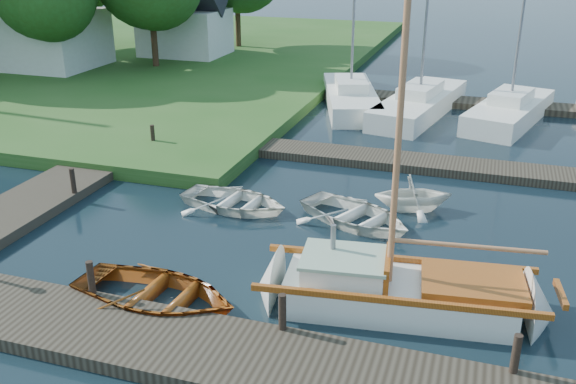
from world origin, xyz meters
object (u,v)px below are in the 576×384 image
(dinghy, at_px, (155,289))
(tender_c, at_px, (356,212))
(mooring_post_3, at_px, (516,354))
(marina_boat_2, at_px, (510,109))
(mooring_post_4, at_px, (73,181))
(marina_boat_0, at_px, (351,96))
(sailboat, at_px, (405,295))
(house_a, at_px, (43,23))
(mooring_post_2, at_px, (282,312))
(house_c, at_px, (185,21))
(mooring_post_5, at_px, (153,135))
(tender_d, at_px, (414,191))
(tender_a, at_px, (234,198))
(mooring_post_1, at_px, (91,278))
(marina_boat_1, at_px, (420,102))

(dinghy, bearing_deg, tender_c, -26.38)
(mooring_post_3, xyz_separation_m, marina_boat_2, (-0.14, 18.70, -0.11))
(mooring_post_3, relative_size, mooring_post_4, 1.00)
(mooring_post_4, relative_size, marina_boat_0, 0.07)
(sailboat, bearing_deg, house_a, 134.27)
(mooring_post_2, xyz_separation_m, house_c, (-15.50, 27.00, 1.88))
(mooring_post_4, xyz_separation_m, sailboat, (10.70, -2.99, -0.36))
(marina_boat_2, bearing_deg, mooring_post_5, 139.67)
(mooring_post_2, xyz_separation_m, tender_d, (1.63, 7.61, -0.09))
(marina_boat_0, distance_m, house_c, 15.09)
(mooring_post_3, bearing_deg, house_c, 126.53)
(dinghy, bearing_deg, sailboat, -69.33)
(tender_a, relative_size, house_a, 0.54)
(mooring_post_2, height_order, tender_c, mooring_post_2)
(mooring_post_2, distance_m, tender_a, 7.00)
(dinghy, relative_size, tender_d, 1.70)
(mooring_post_4, bearing_deg, mooring_post_2, -30.47)
(house_a, relative_size, house_c, 1.19)
(mooring_post_2, xyz_separation_m, sailboat, (2.20, 2.01, -0.36))
(marina_boat_2, distance_m, house_c, 21.61)
(mooring_post_4, xyz_separation_m, tender_c, (8.70, 1.10, -0.33))
(mooring_post_1, distance_m, house_a, 27.11)
(mooring_post_2, relative_size, mooring_post_5, 1.00)
(tender_a, distance_m, marina_boat_1, 13.36)
(mooring_post_1, relative_size, tender_c, 0.22)
(mooring_post_3, distance_m, house_c, 33.65)
(dinghy, bearing_deg, house_a, 45.92)
(marina_boat_1, bearing_deg, mooring_post_2, -170.39)
(mooring_post_2, bearing_deg, marina_boat_0, 98.63)
(mooring_post_2, relative_size, tender_c, 0.22)
(house_c, bearing_deg, marina_boat_2, -22.68)
(tender_d, relative_size, house_a, 0.37)
(mooring_post_4, xyz_separation_m, dinghy, (5.34, -4.57, -0.29))
(sailboat, xyz_separation_m, house_c, (-17.70, 24.99, 2.24))
(sailboat, distance_m, marina_boat_0, 17.71)
(marina_boat_2, bearing_deg, tender_d, -178.25)
(tender_a, xyz_separation_m, tender_c, (3.74, 0.08, 0.02))
(mooring_post_4, height_order, marina_boat_2, marina_boat_2)
(dinghy, xyz_separation_m, marina_boat_1, (3.56, 18.36, 0.15))
(marina_boat_1, distance_m, marina_boat_2, 3.95)
(dinghy, relative_size, marina_boat_0, 0.34)
(mooring_post_5, bearing_deg, mooring_post_2, -49.64)
(marina_boat_0, distance_m, marina_boat_2, 7.24)
(mooring_post_5, height_order, house_c, house_c)
(marina_boat_1, xyz_separation_m, house_a, (-21.90, 2.21, 2.40))
(dinghy, xyz_separation_m, tender_a, (-0.38, 5.60, -0.06))
(marina_boat_2, height_order, house_a, marina_boat_2)
(mooring_post_2, height_order, house_a, house_a)
(mooring_post_3, height_order, tender_d, tender_d)
(marina_boat_2, relative_size, house_c, 2.38)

